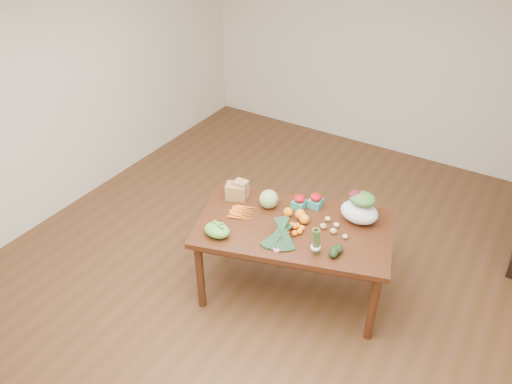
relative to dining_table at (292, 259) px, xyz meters
The scene contains 23 objects.
floor 0.49m from the dining_table, behind, with size 6.00×6.00×0.00m, color brown.
room_walls 1.02m from the dining_table, behind, with size 5.02×6.02×2.70m.
dining_table is the anchor object (origin of this frame).
paper_bag 0.80m from the dining_table, behind, with size 0.24×0.20×0.17m, color #9C7C46, non-canonical shape.
cabbage 0.57m from the dining_table, 158.46° to the left, with size 0.17×0.17×0.17m, color #97B065.
strawberry_basket_a 0.51m from the dining_table, 108.63° to the left, with size 0.11×0.11×0.10m, color #B80C17, non-canonical shape.
strawberry_basket_b 0.55m from the dining_table, 85.29° to the left, with size 0.11×0.11×0.10m, color red, non-canonical shape.
orange_a 0.44m from the dining_table, 138.06° to the left, with size 0.08×0.08×0.08m, color orange.
orange_b 0.44m from the dining_table, 91.18° to the left, with size 0.09×0.09×0.09m, color #FFA80F.
orange_c 0.43m from the dining_table, 55.48° to the left, with size 0.09×0.09×0.09m, color #FFA20F.
mandarin_cluster 0.42m from the dining_table, 57.34° to the right, with size 0.18×0.18×0.08m, color orange, non-canonical shape.
carrots 0.61m from the dining_table, behind, with size 0.22×0.22×0.03m, color orange, non-canonical shape.
snap_pea_bag 0.77m from the dining_table, 137.79° to the right, with size 0.23×0.17×0.10m, color #4B9633.
kale_bunch 0.52m from the dining_table, 88.68° to the right, with size 0.32×0.40×0.16m, color black, non-canonical shape.
asparagus_bundle 0.63m from the dining_table, 35.75° to the right, with size 0.08×0.08×0.25m, color #587D39, non-canonical shape.
potato_a 0.47m from the dining_table, 23.84° to the left, with size 0.06×0.05×0.05m, color tan.
potato_b 0.52m from the dining_table, 14.80° to the left, with size 0.06×0.05×0.05m, color tan.
potato_c 0.53m from the dining_table, 29.47° to the left, with size 0.05×0.05×0.04m, color #D3C679.
potato_d 0.50m from the dining_table, 44.85° to the left, with size 0.05×0.05×0.04m, color tan.
potato_e 0.59m from the dining_table, ahead, with size 0.05×0.04×0.04m, color #DBBA7E.
avocado_a 0.63m from the dining_table, 21.13° to the right, with size 0.08×0.11×0.08m, color black.
avocado_b 0.62m from the dining_table, 13.59° to the right, with size 0.07×0.10×0.07m, color black.
salad_bag 0.75m from the dining_table, 39.19° to the left, with size 0.32×0.24×0.25m, color white, non-canonical shape.
Camera 1 is at (1.76, -3.02, 3.34)m, focal length 35.00 mm.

